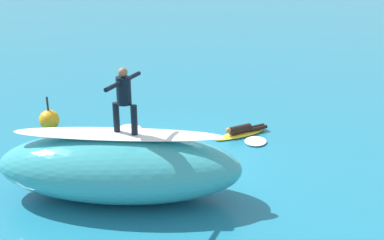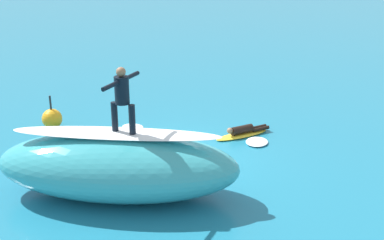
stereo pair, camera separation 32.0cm
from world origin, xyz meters
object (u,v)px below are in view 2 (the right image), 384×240
object	(u,v)px
surfer_riding	(122,95)
surfer_paddling	(245,129)
buoy_marker	(52,119)
surfboard_riding	(124,134)
surfboard_paddling	(242,135)

from	to	relation	value
surfer_riding	surfer_paddling	distance (m)	5.89
surfer_riding	buoy_marker	bearing A→B (deg)	-32.36
surfer_paddling	surfboard_riding	bearing A→B (deg)	21.68
surfer_riding	buoy_marker	world-z (taller)	surfer_riding
surfboard_riding	surfer_paddling	bearing A→B (deg)	-106.11
surfer_paddling	buoy_marker	distance (m)	6.64
surfer_paddling	buoy_marker	bearing A→B (deg)	-34.06
surfboard_paddling	surfer_paddling	xyz separation A→B (m)	(-0.07, -0.10, 0.17)
surfboard_paddling	surfer_riding	bearing A→B (deg)	22.17
surfboard_riding	buoy_marker	xyz separation A→B (m)	(4.88, -2.96, -1.37)
surfer_riding	surfboard_paddling	world-z (taller)	surfer_riding
surfboard_riding	surfer_paddling	size ratio (longest dim) A/B	1.29
surfer_paddling	buoy_marker	world-z (taller)	buoy_marker
surfer_riding	surfer_paddling	world-z (taller)	surfer_riding
surfboard_paddling	buoy_marker	distance (m)	6.54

